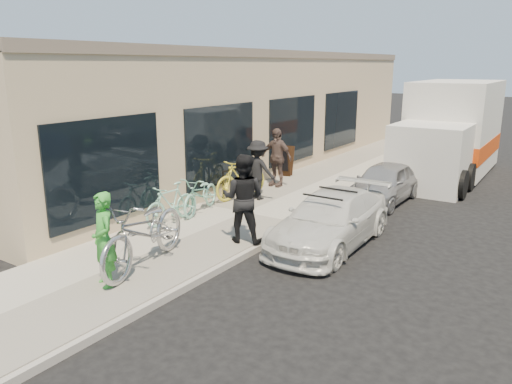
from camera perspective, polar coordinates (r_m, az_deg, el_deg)
The scene contains 17 objects.
ground at distance 9.29m, azimuth -1.81°, elevation -9.63°, with size 120.00×120.00×0.00m, color black.
sidewalk at distance 12.64m, azimuth -1.29°, elevation -2.64°, with size 3.00×34.00×0.15m, color #9E998E.
curb at distance 11.86m, azimuth 4.86°, elevation -3.90°, with size 0.12×34.00×0.13m, color #9A948D.
storefront at distance 18.11m, azimuth -0.66°, elevation 9.16°, with size 3.60×20.00×4.22m.
bike_rack at distance 13.70m, azimuth -2.75°, elevation 1.25°, with size 0.29×0.56×0.85m.
sandwich_board at distance 16.68m, azimuth 3.11°, elevation 3.56°, with size 0.68×0.69×0.97m.
sedan_white at distance 10.76m, azimuth 8.50°, elevation -3.14°, with size 1.63×3.91×1.17m.
sedan_silver at distance 14.41m, azimuth 14.42°, elevation 1.02°, with size 1.31×3.27×1.11m, color #96979B.
moving_truck at distance 18.53m, azimuth 21.28°, elevation 6.13°, with size 2.56×6.58×3.21m.
tandem_bike at distance 9.32m, azimuth -12.55°, elevation -4.42°, with size 0.90×2.58×1.36m, color #B0B0B3.
woman_rider at distance 8.68m, azimuth -17.02°, elevation -5.23°, with size 0.59×0.39×1.62m, color green.
man_standing at distance 10.35m, azimuth -1.48°, elevation -0.72°, with size 0.91×0.71×1.86m, color black.
cruiser_bike_a at distance 11.86m, azimuth -9.73°, elevation -1.27°, with size 0.44×1.56×0.94m, color #88CBB4.
cruiser_bike_b at distance 12.59m, azimuth -6.30°, elevation -0.23°, with size 0.62×1.78×0.94m, color #88CBB4.
cruiser_bike_c at distance 13.83m, azimuth -1.70°, elevation 1.59°, with size 0.53×1.88×1.13m, color gold.
bystander_a at distance 13.66m, azimuth 0.19°, elevation 2.53°, with size 1.06×0.61×1.64m, color black.
bystander_b at distance 15.19m, azimuth 2.35°, elevation 3.98°, with size 1.04×0.43×1.77m, color brown.
Camera 1 is at (4.95, -6.89, 3.78)m, focal length 35.00 mm.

